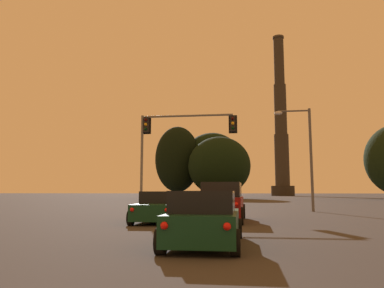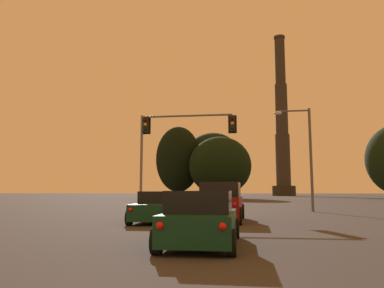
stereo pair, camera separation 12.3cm
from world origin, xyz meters
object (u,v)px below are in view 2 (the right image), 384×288
object	(u,v)px
hatchback_center_lane_second	(202,220)
sedan_left_lane_front	(159,208)
street_lamp	(304,147)
smokestack	(282,131)
suv_center_lane_front	(221,202)
traffic_light_overhead_left	(172,137)

from	to	relation	value
hatchback_center_lane_second	sedan_left_lane_front	size ratio (longest dim) A/B	0.86
street_lamp	smokestack	size ratio (longest dim) A/B	0.14
suv_center_lane_front	traffic_light_overhead_left	distance (m)	8.76
street_lamp	traffic_light_overhead_left	bearing A→B (deg)	-162.56
sedan_left_lane_front	traffic_light_overhead_left	bearing A→B (deg)	94.75
sedan_left_lane_front	street_lamp	size ratio (longest dim) A/B	0.63
suv_center_lane_front	smokestack	xyz separation A→B (m)	(13.79, 109.09, 20.66)
hatchback_center_lane_second	smokestack	bearing A→B (deg)	83.52
street_lamp	suv_center_lane_front	bearing A→B (deg)	-119.86
hatchback_center_lane_second	traffic_light_overhead_left	size ratio (longest dim) A/B	0.61
hatchback_center_lane_second	suv_center_lane_front	bearing A→B (deg)	90.28
traffic_light_overhead_left	smokestack	size ratio (longest dim) A/B	0.12
hatchback_center_lane_second	traffic_light_overhead_left	bearing A→B (deg)	104.30
smokestack	hatchback_center_lane_second	bearing A→B (deg)	-96.69
suv_center_lane_front	street_lamp	bearing A→B (deg)	61.39
sedan_left_lane_front	street_lamp	distance (m)	13.98
hatchback_center_lane_second	traffic_light_overhead_left	world-z (taller)	traffic_light_overhead_left
street_lamp	sedan_left_lane_front	bearing A→B (deg)	-128.69
traffic_light_overhead_left	street_lamp	bearing A→B (deg)	17.44
hatchback_center_lane_second	suv_center_lane_front	size ratio (longest dim) A/B	0.83
hatchback_center_lane_second	street_lamp	bearing A→B (deg)	73.20
street_lamp	smokestack	world-z (taller)	smokestack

